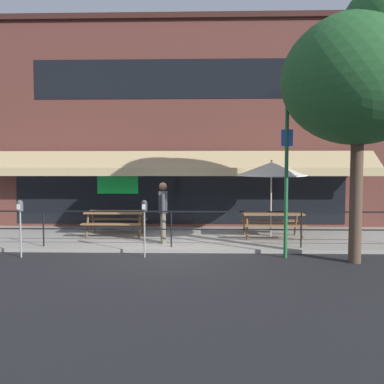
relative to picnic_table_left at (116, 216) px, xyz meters
name	(u,v)px	position (x,y,z in m)	size (l,w,h in m)	color
ground_plane	(170,253)	(1.89, -2.03, -0.71)	(120.00, 120.00, 0.00)	#232326
patio_deck	(176,237)	(1.89, -0.03, -0.66)	(15.00, 4.00, 0.10)	#9E998E
restaurant_building	(180,124)	(1.89, 2.19, 3.13)	(15.00, 1.60, 7.73)	brown
patio_railing	(171,221)	(1.89, -1.73, 0.09)	(13.84, 0.04, 0.97)	black
picnic_table_left	(116,216)	(0.00, 0.00, 0.00)	(1.80, 1.42, 0.76)	brown
picnic_table_centre	(272,218)	(4.85, -0.24, 0.00)	(1.80, 1.42, 0.76)	brown
patio_umbrella_centre	(271,169)	(4.85, -0.03, 1.47)	(2.14, 2.14, 2.38)	#B7B2A8
pedestrian_walking	(163,209)	(1.62, -1.18, 0.35)	(0.28, 0.62, 1.71)	#665B4C
parking_meter_near	(20,211)	(-1.75, -2.62, 0.44)	(0.15, 0.16, 1.42)	gray
parking_meter_far	(144,211)	(1.30, -2.54, 0.44)	(0.15, 0.16, 1.42)	gray
street_sign_pole	(286,173)	(4.76, -2.49, 1.39)	(0.28, 0.09, 4.07)	#1E6033
street_tree_curbside	(365,70)	(6.36, -3.00, 3.69)	(3.49, 3.14, 6.21)	brown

